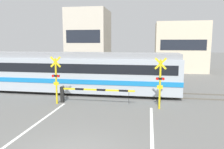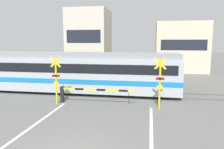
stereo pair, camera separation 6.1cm
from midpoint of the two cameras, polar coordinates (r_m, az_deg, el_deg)
rail_track_near at (r=15.56m, az=0.40°, el=-5.45°), size 50.00×0.10×0.08m
rail_track_far at (r=16.94m, az=1.20°, el=-4.30°), size 50.00×0.10×0.08m
road_stripe_left at (r=9.67m, az=-24.17°, el=-15.30°), size 0.14×10.33×0.01m
commuter_train at (r=17.02m, az=-12.34°, el=0.95°), size 17.21×2.91×3.01m
crossing_barrier_near at (r=13.69m, az=-7.44°, el=-4.51°), size 4.69×0.20×1.00m
crossing_barrier_far at (r=19.01m, az=6.86°, el=-0.86°), size 4.69×0.20×1.00m
crossing_signal_left at (r=13.73m, az=-14.28°, el=-0.87°), size 0.68×0.15×2.94m
crossing_signal_right at (r=12.56m, az=12.55°, el=-1.67°), size 0.68×0.15×2.94m
pedestrian at (r=22.93m, az=0.58°, el=1.32°), size 0.38×0.22×1.63m
building_left_of_street at (r=31.21m, az=-5.84°, el=8.99°), size 5.36×5.72×8.20m
building_right_of_street at (r=30.31m, az=17.48°, el=6.85°), size 6.35×5.72×6.28m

